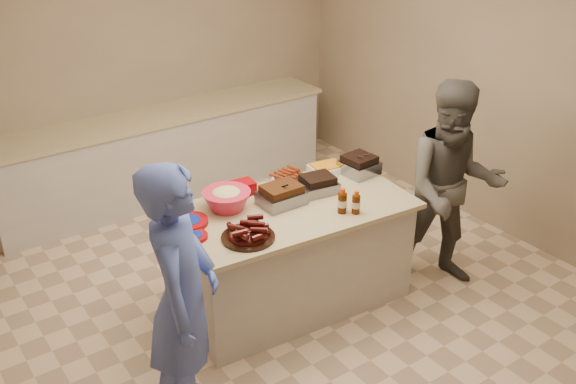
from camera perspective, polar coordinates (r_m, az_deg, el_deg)
room at (r=5.31m, az=-0.01°, el=-8.87°), size 4.50×5.00×2.70m
back_counter at (r=6.78m, az=-10.88°, el=3.31°), size 3.60×0.64×0.90m
island at (r=5.22m, az=0.32°, el=-9.57°), size 1.88×1.10×0.85m
rib_platter at (r=4.37m, az=-3.56°, el=-4.14°), size 0.39×0.39×0.15m
pulled_pork_tray at (r=4.80m, az=-0.58°, el=-1.06°), size 0.33×0.25×0.10m
brisket_tray at (r=4.99m, az=2.64°, el=0.02°), size 0.31×0.28×0.08m
roasting_pan at (r=5.32m, az=6.30°, el=1.66°), size 0.29×0.29×0.11m
coleslaw_bowl at (r=4.75m, az=-5.42°, el=-1.51°), size 0.39×0.39×0.25m
sausage_plate at (r=5.15m, az=0.14°, el=0.95°), size 0.36×0.36×0.05m
mac_cheese_dish at (r=5.32m, az=3.45°, el=1.79°), size 0.30×0.24×0.07m
bbq_bottle_a at (r=4.70m, az=4.81°, el=-1.82°), size 0.07×0.07×0.20m
bbq_bottle_b at (r=4.70m, az=6.02°, el=-1.88°), size 0.07×0.07×0.18m
mustard_bottle at (r=4.75m, az=-1.44°, el=-1.41°), size 0.05×0.05×0.12m
sauce_bowl at (r=4.83m, az=-1.35°, el=-0.89°), size 0.14×0.06×0.14m
plate_stack_large at (r=4.59m, az=-8.82°, el=-2.83°), size 0.30×0.30×0.03m
plate_stack_small at (r=4.42m, az=-8.29°, el=-4.06°), size 0.20×0.20×0.03m
plastic_cup at (r=4.79m, az=-9.43°, el=-1.57°), size 0.12×0.11×0.11m
basket_stack at (r=4.97m, az=-4.15°, el=-0.15°), size 0.21×0.17×0.10m
guest_gray at (r=5.62m, az=13.37°, el=-7.47°), size 1.68×1.88×0.65m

